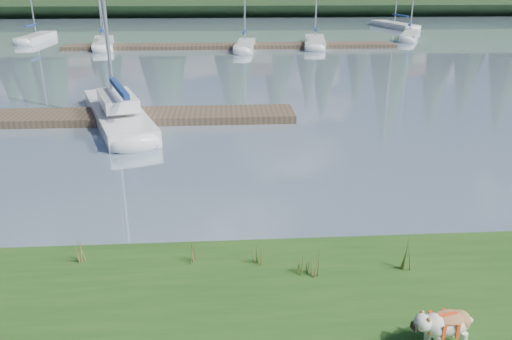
{
  "coord_description": "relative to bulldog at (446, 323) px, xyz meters",
  "views": [
    {
      "loc": [
        1.22,
        -10.3,
        5.28
      ],
      "look_at": [
        1.88,
        -0.5,
        1.46
      ],
      "focal_mm": 35.0,
      "sensor_mm": 36.0,
      "label": 1
    }
  ],
  "objects": [
    {
      "name": "dock_near",
      "position": [
        -8.3,
        13.71,
        -0.55
      ],
      "size": [
        16.0,
        2.0,
        0.3
      ],
      "primitive_type": "cube",
      "color": "#4C3D2C",
      "rests_on": "ground"
    },
    {
      "name": "sailboat_bg_4",
      "position": [
        13.92,
        39.81,
        -0.37
      ],
      "size": [
        3.7,
        6.22,
        9.44
      ],
      "rotation": [
        0.0,
        0.0,
        1.15
      ],
      "color": "white",
      "rests_on": "ground"
    },
    {
      "name": "ground",
      "position": [
        -4.3,
        34.71,
        -0.7
      ],
      "size": [
        200.0,
        200.0,
        0.0
      ],
      "primitive_type": "plane",
      "color": "#7F96A9",
      "rests_on": "ground"
    },
    {
      "name": "weed_1",
      "position": [
        -2.51,
        2.33,
        -0.19
      ],
      "size": [
        0.17,
        0.14,
        0.4
      ],
      "color": "#475B23",
      "rests_on": "bank"
    },
    {
      "name": "sailboat_main",
      "position": [
        -7.38,
        14.06,
        -0.28
      ],
      "size": [
        4.4,
        8.57,
        12.26
      ],
      "rotation": [
        0.0,
        0.0,
        1.91
      ],
      "color": "white",
      "rests_on": "ground"
    },
    {
      "name": "mud_lip",
      "position": [
        -4.3,
        3.11,
        -0.63
      ],
      "size": [
        60.0,
        0.5,
        0.14
      ],
      "primitive_type": "cube",
      "color": "#33281C",
      "rests_on": "ground"
    },
    {
      "name": "weed_5",
      "position": [
        0.12,
        1.97,
        -0.07
      ],
      "size": [
        0.17,
        0.14,
        0.68
      ],
      "color": "#475B23",
      "rests_on": "bank"
    },
    {
      "name": "sailboat_bg_1",
      "position": [
        -12.65,
        36.56,
        -0.38
      ],
      "size": [
        2.84,
        7.64,
        11.24
      ],
      "rotation": [
        0.0,
        0.0,
        1.76
      ],
      "color": "white",
      "rests_on": "ground"
    },
    {
      "name": "weed_0",
      "position": [
        -3.7,
        2.41,
        -0.09
      ],
      "size": [
        0.17,
        0.14,
        0.62
      ],
      "color": "#475B23",
      "rests_on": "bank"
    },
    {
      "name": "sailboat_bg_3",
      "position": [
        4.59,
        36.29,
        -0.38
      ],
      "size": [
        2.8,
        8.02,
        11.58
      ],
      "rotation": [
        0.0,
        0.0,
        1.41
      ],
      "color": "white",
      "rests_on": "ground"
    },
    {
      "name": "weed_2",
      "position": [
        -1.58,
        1.9,
        -0.13
      ],
      "size": [
        0.17,
        0.14,
        0.54
      ],
      "color": "#475B23",
      "rests_on": "bank"
    },
    {
      "name": "dock_far",
      "position": [
        -2.3,
        34.71,
        -0.55
      ],
      "size": [
        26.0,
        2.2,
        0.3
      ],
      "primitive_type": "cube",
      "color": "#4C3D2C",
      "rests_on": "ground"
    },
    {
      "name": "bulldog",
      "position": [
        0.0,
        0.0,
        0.0
      ],
      "size": [
        0.96,
        0.5,
        0.57
      ],
      "rotation": [
        0.0,
        0.0,
        3.34
      ],
      "color": "silver",
      "rests_on": "bank"
    },
    {
      "name": "weed_3",
      "position": [
        -5.76,
        2.59,
        -0.12
      ],
      "size": [
        0.17,
        0.14,
        0.56
      ],
      "color": "#475B23",
      "rests_on": "bank"
    },
    {
      "name": "sailboat_bg_5",
      "position": [
        15.71,
        50.75,
        -0.39
      ],
      "size": [
        3.37,
        9.03,
        12.56
      ],
      "rotation": [
        0.0,
        0.0,
        1.76
      ],
      "color": "white",
      "rests_on": "ground"
    },
    {
      "name": "sailboat_bg_2",
      "position": [
        -1.23,
        34.26,
        -0.37
      ],
      "size": [
        2.04,
        6.6,
        9.92
      ],
      "rotation": [
        0.0,
        0.0,
        1.45
      ],
      "color": "white",
      "rests_on": "ground"
    },
    {
      "name": "sailboat_bg_0",
      "position": [
        -19.2,
        40.92,
        -0.38
      ],
      "size": [
        1.59,
        7.23,
        10.52
      ],
      "rotation": [
        0.0,
        0.0,
        1.55
      ],
      "color": "white",
      "rests_on": "ground"
    },
    {
      "name": "weed_4",
      "position": [
        -1.72,
        1.98,
        -0.18
      ],
      "size": [
        0.17,
        0.14,
        0.42
      ],
      "color": "#475B23",
      "rests_on": "bank"
    }
  ]
}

